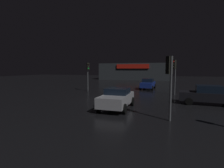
% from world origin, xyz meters
% --- Properties ---
extents(ground_plane, '(120.00, 120.00, 0.00)m').
position_xyz_m(ground_plane, '(0.00, 0.00, 0.00)').
color(ground_plane, black).
extents(store_building, '(19.42, 8.84, 4.56)m').
position_xyz_m(store_building, '(-3.80, 33.26, 2.28)').
color(store_building, '#33383D').
rests_on(store_building, ground).
extents(traffic_signal_main, '(0.42, 0.42, 4.03)m').
position_xyz_m(traffic_signal_main, '(5.81, 5.56, 2.94)').
color(traffic_signal_main, '#595B60').
rests_on(traffic_signal_main, ground).
extents(traffic_signal_opposite, '(0.42, 0.42, 3.71)m').
position_xyz_m(traffic_signal_opposite, '(5.18, -4.92, 2.73)').
color(traffic_signal_opposite, '#595B60').
rests_on(traffic_signal_opposite, ground).
extents(traffic_signal_cross_left, '(0.42, 0.42, 3.81)m').
position_xyz_m(traffic_signal_cross_left, '(-5.10, 5.35, 2.80)').
color(traffic_signal_cross_left, '#595B60').
rests_on(traffic_signal_cross_left, ground).
extents(car_near, '(4.66, 2.20, 1.62)m').
position_xyz_m(car_near, '(8.39, 0.80, 0.80)').
color(car_near, black).
rests_on(car_near, ground).
extents(car_far, '(2.06, 4.21, 1.59)m').
position_xyz_m(car_far, '(2.34, 10.25, 0.81)').
color(car_far, navy).
rests_on(car_far, ground).
extents(car_crossing, '(2.08, 4.15, 1.54)m').
position_xyz_m(car_crossing, '(1.48, -3.01, 0.80)').
color(car_crossing, '#B7B7BF').
rests_on(car_crossing, ground).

